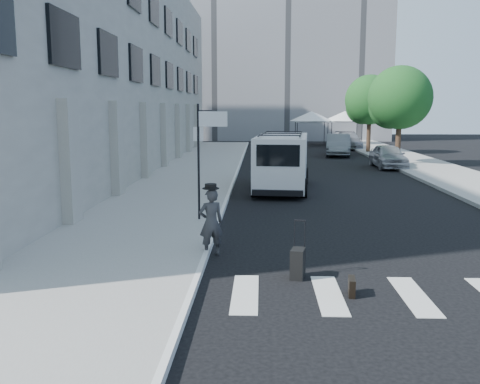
# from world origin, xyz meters

# --- Properties ---
(ground) EXTENTS (120.00, 120.00, 0.00)m
(ground) POSITION_xyz_m (0.00, 0.00, 0.00)
(ground) COLOR black
(ground) RESTS_ON ground
(sidewalk_left) EXTENTS (4.50, 48.00, 0.15)m
(sidewalk_left) POSITION_xyz_m (-4.25, 16.00, 0.07)
(sidewalk_left) COLOR gray
(sidewalk_left) RESTS_ON ground
(sidewalk_right) EXTENTS (4.00, 56.00, 0.15)m
(sidewalk_right) POSITION_xyz_m (9.00, 20.00, 0.07)
(sidewalk_right) COLOR gray
(sidewalk_right) RESTS_ON ground
(building_left) EXTENTS (10.00, 44.00, 12.00)m
(building_left) POSITION_xyz_m (-11.50, 18.00, 6.00)
(building_left) COLOR gray
(building_left) RESTS_ON ground
(building_far) EXTENTS (22.00, 12.00, 25.00)m
(building_far) POSITION_xyz_m (2.00, 50.00, 12.50)
(building_far) COLOR slate
(building_far) RESTS_ON ground
(sign_pole) EXTENTS (1.03, 0.07, 3.50)m
(sign_pole) POSITION_xyz_m (-2.36, 3.20, 2.65)
(sign_pole) COLOR black
(sign_pole) RESTS_ON sidewalk_left
(tree_near) EXTENTS (3.80, 3.83, 6.03)m
(tree_near) POSITION_xyz_m (7.50, 20.15, 3.97)
(tree_near) COLOR black
(tree_near) RESTS_ON ground
(tree_far) EXTENTS (3.80, 3.83, 6.03)m
(tree_far) POSITION_xyz_m (7.50, 29.15, 3.97)
(tree_far) COLOR black
(tree_far) RESTS_ON ground
(tent_left) EXTENTS (4.00, 4.00, 3.20)m
(tent_left) POSITION_xyz_m (4.00, 38.00, 2.71)
(tent_left) COLOR black
(tent_left) RESTS_ON ground
(tent_right) EXTENTS (4.00, 4.00, 3.20)m
(tent_right) POSITION_xyz_m (7.20, 38.50, 2.71)
(tent_right) COLOR black
(tent_right) RESTS_ON ground
(businessman) EXTENTS (0.70, 0.59, 1.63)m
(businessman) POSITION_xyz_m (-1.90, -0.36, 0.82)
(businessman) COLOR #333235
(businessman) RESTS_ON ground
(briefcase) EXTENTS (0.17, 0.45, 0.34)m
(briefcase) POSITION_xyz_m (1.03, -3.00, 0.17)
(briefcase) COLOR black
(briefcase) RESTS_ON ground
(suitcase) EXTENTS (0.36, 0.48, 1.21)m
(suitcase) POSITION_xyz_m (0.07, -2.00, 0.32)
(suitcase) COLOR black
(suitcase) RESTS_ON ground
(cargo_van) EXTENTS (2.66, 6.42, 2.36)m
(cargo_van) POSITION_xyz_m (0.21, 10.29, 1.22)
(cargo_van) COLOR silver
(cargo_van) RESTS_ON ground
(parked_car_a) EXTENTS (1.72, 4.17, 1.41)m
(parked_car_a) POSITION_xyz_m (6.80, 18.95, 0.71)
(parked_car_a) COLOR #A3A5AB
(parked_car_a) RESTS_ON ground
(parked_car_b) EXTENTS (2.34, 5.02, 1.59)m
(parked_car_b) POSITION_xyz_m (5.00, 26.93, 0.80)
(parked_car_b) COLOR slate
(parked_car_b) RESTS_ON ground
(parked_car_c) EXTENTS (2.21, 5.12, 1.47)m
(parked_car_c) POSITION_xyz_m (6.80, 33.83, 0.73)
(parked_car_c) COLOR gray
(parked_car_c) RESTS_ON ground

